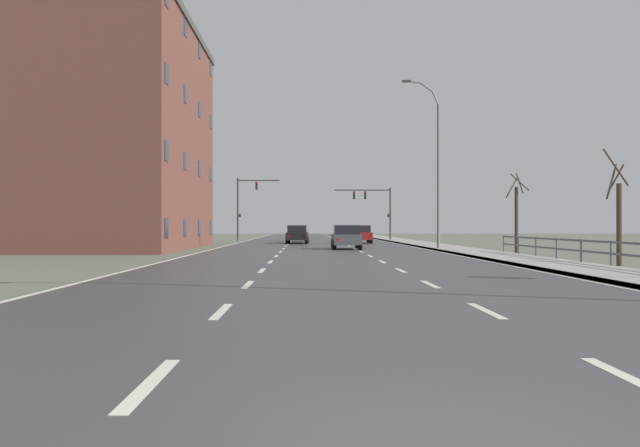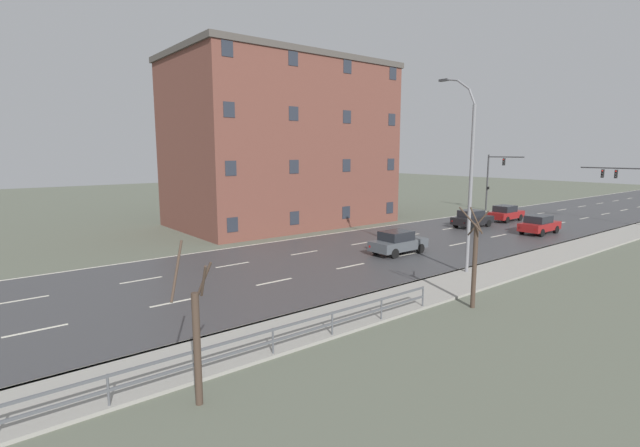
# 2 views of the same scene
# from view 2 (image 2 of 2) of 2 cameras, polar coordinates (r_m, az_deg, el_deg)

# --- Properties ---
(ground_plane) EXTENTS (160.00, 160.00, 0.12)m
(ground_plane) POSITION_cam_2_polar(r_m,az_deg,el_deg) (39.28, 16.35, -1.53)
(ground_plane) COLOR #5B6051
(road_asphalt_strip) EXTENTS (14.00, 120.00, 0.03)m
(road_asphalt_strip) POSITION_cam_2_polar(r_m,az_deg,el_deg) (49.45, 24.45, 0.20)
(road_asphalt_strip) COLOR #3D3D3F
(road_asphalt_strip) RESTS_ON ground
(sidewalk_right) EXTENTS (3.00, 120.00, 0.12)m
(sidewalk_right) POSITION_cam_2_polar(r_m,az_deg,el_deg) (46.28, 33.73, -0.99)
(sidewalk_right) COLOR gray
(sidewalk_right) RESTS_ON ground
(guardrail) EXTENTS (0.07, 28.38, 1.00)m
(guardrail) POSITION_cam_2_polar(r_m,az_deg,el_deg) (13.85, -30.23, -18.45)
(guardrail) COLOR #515459
(guardrail) RESTS_ON ground
(street_lamp_midground) EXTENTS (2.44, 0.24, 10.87)m
(street_lamp_midground) POSITION_cam_2_polar(r_m,az_deg,el_deg) (26.59, 17.93, 5.29)
(street_lamp_midground) COLOR slate
(street_lamp_midground) RESTS_ON ground
(traffic_signal_right) EXTENTS (5.89, 0.36, 5.50)m
(traffic_signal_right) POSITION_cam_2_polar(r_m,az_deg,el_deg) (51.73, 33.81, 4.13)
(traffic_signal_right) COLOR #38383A
(traffic_signal_right) RESTS_ON ground
(traffic_signal_left) EXTENTS (4.37, 0.36, 6.46)m
(traffic_signal_left) POSITION_cam_2_polar(r_m,az_deg,el_deg) (56.99, 20.65, 5.67)
(traffic_signal_left) COLOR #38383A
(traffic_signal_left) RESTS_ON ground
(car_near_right) EXTENTS (1.85, 4.10, 1.57)m
(car_near_right) POSITION_cam_2_polar(r_m,az_deg,el_deg) (31.25, 9.62, -2.29)
(car_near_right) COLOR #474C51
(car_near_right) RESTS_ON ground
(car_far_right) EXTENTS (1.87, 4.12, 1.57)m
(car_far_right) POSITION_cam_2_polar(r_m,az_deg,el_deg) (42.45, 25.50, -0.10)
(car_far_right) COLOR maroon
(car_far_right) RESTS_ON ground
(car_far_left) EXTENTS (1.95, 4.16, 1.57)m
(car_far_left) POSITION_cam_2_polar(r_m,az_deg,el_deg) (43.92, 18.30, 0.60)
(car_far_left) COLOR black
(car_far_left) RESTS_ON ground
(car_near_left) EXTENTS (1.91, 4.14, 1.57)m
(car_near_left) POSITION_cam_2_polar(r_m,az_deg,el_deg) (48.88, 22.00, 1.20)
(car_near_left) COLOR maroon
(car_near_left) RESTS_ON ground
(brick_building) EXTENTS (12.32, 19.77, 15.07)m
(brick_building) POSITION_cam_2_polar(r_m,az_deg,el_deg) (44.08, -4.79, 9.83)
(brick_building) COLOR brown
(brick_building) RESTS_ON ground
(bare_tree_near) EXTENTS (0.96, 1.15, 4.47)m
(bare_tree_near) POSITION_cam_2_polar(r_m,az_deg,el_deg) (13.06, -15.04, -13.71)
(bare_tree_near) COLOR #423328
(bare_tree_near) RESTS_ON ground
(bare_tree_mid) EXTENTS (1.14, 1.18, 4.49)m
(bare_tree_mid) POSITION_cam_2_polar(r_m,az_deg,el_deg) (21.09, 18.58, -4.43)
(bare_tree_mid) COLOR #423328
(bare_tree_mid) RESTS_ON ground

